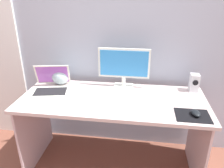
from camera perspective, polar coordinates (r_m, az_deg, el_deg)
The scene contains 10 objects.
ground_plane at distance 2.30m, azimuth 0.11°, elevation -19.97°, with size 8.00×8.00×0.00m, color brown.
wall_back at distance 2.12m, azimuth 1.77°, elevation 14.45°, with size 6.00×0.04×2.50m, color #9FA9BA.
desk at distance 1.94m, azimuth 0.12°, elevation -7.35°, with size 1.57×0.66×0.73m.
monitor at distance 2.01m, azimuth 3.09°, elevation 4.61°, with size 0.47×0.14×0.37m.
speaker_right at distance 2.10m, azimuth 20.46°, elevation 0.28°, with size 0.08×0.09×0.16m.
laptop at distance 2.07m, azimuth -15.38°, elevation -0.45°, with size 0.36×0.35×0.22m.
fishbowl at distance 2.18m, azimuth -13.16°, elevation 2.15°, with size 0.18×0.18×0.18m, color silver.
keyboard_external at distance 1.70m, azimuth 1.57°, elevation -6.47°, with size 0.41×0.12×0.01m, color white.
mousepad at distance 1.73m, azimuth 20.10°, elevation -7.65°, with size 0.25×0.20×0.00m, color black.
mouse at distance 1.73m, azimuth 20.82°, elevation -7.03°, with size 0.06×0.10×0.04m, color black.
Camera 1 is at (0.23, -1.65, 1.58)m, focal length 35.39 mm.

